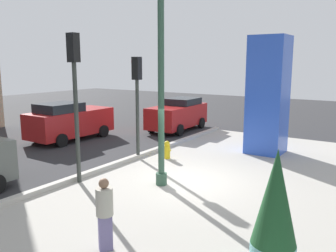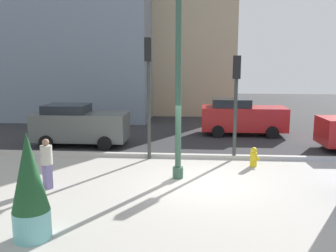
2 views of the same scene
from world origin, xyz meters
TOP-DOWN VIEW (x-y plane):
  - ground_plane at (0.00, 4.00)m, footprint 60.00×60.00m
  - plaza_pavement at (0.00, -2.00)m, footprint 18.00×10.00m
  - curb_strip at (0.00, 3.12)m, footprint 18.00×0.24m
  - lamp_post at (-0.79, 0.42)m, footprint 0.44×0.44m
  - art_pillar_blue at (5.23, -1.02)m, footprint 1.51×1.51m
  - potted_plant_mid_plaza at (-3.81, -4.12)m, footprint 0.83×0.83m
  - fire_hydrant at (1.99, 2.04)m, footprint 0.36×0.26m
  - traffic_light_corner at (1.36, 3.08)m, footprint 0.28×0.42m
  - traffic_light_far_side at (-2.08, 2.85)m, footprint 0.28×0.42m
  - car_curb_west at (7.58, 5.00)m, footprint 4.42×2.17m
  - car_passing_lane at (2.27, 8.23)m, footprint 4.50×2.11m
  - pedestrian_by_curb at (-4.79, -0.89)m, footprint 0.51×0.51m

SIDE VIEW (x-z plane):
  - ground_plane at x=0.00m, z-range 0.00..0.00m
  - plaza_pavement at x=0.00m, z-range -0.01..0.01m
  - curb_strip at x=0.00m, z-range 0.00..0.16m
  - fire_hydrant at x=1.99m, z-range -0.01..0.74m
  - pedestrian_by_curb at x=-4.79m, z-range 0.08..1.67m
  - car_curb_west at x=7.58m, z-range 0.01..1.86m
  - car_passing_lane at x=2.27m, z-range 0.00..1.95m
  - potted_plant_mid_plaza at x=-3.81m, z-range -0.01..2.44m
  - art_pillar_blue at x=5.23m, z-range 0.00..5.05m
  - traffic_light_corner at x=1.36m, z-range 0.76..4.90m
  - lamp_post at x=-0.79m, z-range -0.08..6.45m
  - traffic_light_far_side at x=-2.08m, z-range 0.83..5.66m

